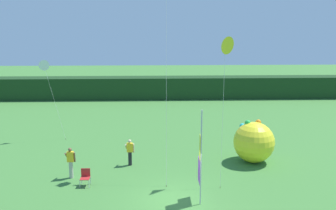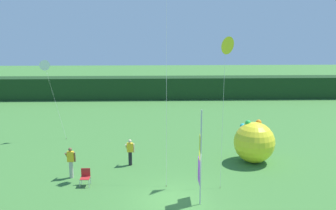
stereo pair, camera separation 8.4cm
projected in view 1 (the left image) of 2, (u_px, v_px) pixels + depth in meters
ground_plane at (176, 200)px, 18.03m from camera, size 120.00×120.00×0.00m
distant_treeline at (164, 88)px, 42.53m from camera, size 80.00×2.40×2.43m
banner_flag at (200, 158)px, 17.46m from camera, size 0.06×1.03×4.58m
person_near_banner at (71, 162)px, 20.46m from camera, size 0.55×0.48×1.74m
person_mid_field at (130, 152)px, 22.34m from camera, size 0.55×0.48×1.61m
inflatable_balloon at (254, 142)px, 22.82m from camera, size 2.51×2.51×2.60m
folding_chair at (85, 176)px, 19.60m from camera, size 0.51×0.51×0.89m
kite_white_delta_0 at (44, 65)px, 26.75m from camera, size 1.79×0.74×5.83m
kite_yellow_delta_2 at (225, 45)px, 19.28m from camera, size 1.02×1.97×7.77m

